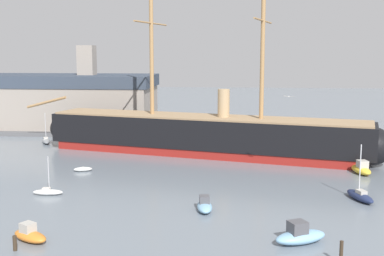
{
  "coord_description": "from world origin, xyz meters",
  "views": [
    {
      "loc": [
        5.04,
        -27.39,
        15.53
      ],
      "look_at": [
        -0.3,
        31.22,
        6.61
      ],
      "focal_mm": 46.3,
      "sensor_mm": 36.0,
      "label": 1
    }
  ],
  "objects_px": {
    "sailboat_mid_right": "(360,196)",
    "mooring_piling_nearest": "(15,243)",
    "motorboat_foreground_left": "(30,235)",
    "dockside_warehouse_left": "(50,102)",
    "motorboat_distant_centre": "(225,133)",
    "mooring_piling_left_pair": "(341,253)",
    "motorboat_foreground_right": "(300,236)",
    "sailboat_far_left": "(46,141)",
    "tall_ship": "(205,135)",
    "sailboat_mid_left": "(48,192)",
    "seagull_in_flight": "(289,96)",
    "motorboat_alongside_stern": "(361,169)",
    "dinghy_alongside_bow": "(83,169)",
    "motorboat_near_centre": "(205,206)"
  },
  "relations": [
    {
      "from": "sailboat_mid_right",
      "to": "mooring_piling_nearest",
      "type": "distance_m",
      "value": 34.74
    },
    {
      "from": "motorboat_foreground_left",
      "to": "dockside_warehouse_left",
      "type": "relative_size",
      "value": 0.09
    },
    {
      "from": "motorboat_distant_centre",
      "to": "mooring_piling_left_pair",
      "type": "xyz_separation_m",
      "value": [
        10.04,
        -57.74,
        0.39
      ]
    },
    {
      "from": "motorboat_foreground_left",
      "to": "motorboat_foreground_right",
      "type": "distance_m",
      "value": 22.44
    },
    {
      "from": "sailboat_mid_right",
      "to": "mooring_piling_nearest",
      "type": "bearing_deg",
      "value": -151.75
    },
    {
      "from": "motorboat_foreground_left",
      "to": "motorboat_distant_centre",
      "type": "distance_m",
      "value": 57.38
    },
    {
      "from": "motorboat_foreground_right",
      "to": "sailboat_far_left",
      "type": "xyz_separation_m",
      "value": [
        -38.32,
        42.48,
        -0.23
      ]
    },
    {
      "from": "tall_ship",
      "to": "sailboat_mid_left",
      "type": "height_order",
      "value": "tall_ship"
    },
    {
      "from": "sailboat_far_left",
      "to": "motorboat_foreground_right",
      "type": "bearing_deg",
      "value": -47.95
    },
    {
      "from": "sailboat_far_left",
      "to": "mooring_piling_nearest",
      "type": "distance_m",
      "value": 48.64
    },
    {
      "from": "sailboat_mid_left",
      "to": "motorboat_distant_centre",
      "type": "height_order",
      "value": "sailboat_mid_left"
    },
    {
      "from": "seagull_in_flight",
      "to": "tall_ship",
      "type": "bearing_deg",
      "value": 125.78
    },
    {
      "from": "tall_ship",
      "to": "motorboat_distant_centre",
      "type": "height_order",
      "value": "tall_ship"
    },
    {
      "from": "mooring_piling_nearest",
      "to": "seagull_in_flight",
      "type": "height_order",
      "value": "seagull_in_flight"
    },
    {
      "from": "tall_ship",
      "to": "sailboat_mid_right",
      "type": "relative_size",
      "value": 9.83
    },
    {
      "from": "motorboat_distant_centre",
      "to": "seagull_in_flight",
      "type": "relative_size",
      "value": 3.0
    },
    {
      "from": "mooring_piling_nearest",
      "to": "mooring_piling_left_pair",
      "type": "bearing_deg",
      "value": -0.56
    },
    {
      "from": "sailboat_mid_right",
      "to": "dockside_warehouse_left",
      "type": "height_order",
      "value": "dockside_warehouse_left"
    },
    {
      "from": "sailboat_far_left",
      "to": "motorboat_foreground_left",
      "type": "bearing_deg",
      "value": -70.1
    },
    {
      "from": "motorboat_distant_centre",
      "to": "mooring_piling_nearest",
      "type": "xyz_separation_m",
      "value": [
        -15.22,
        -57.49,
        0.1
      ]
    },
    {
      "from": "sailboat_mid_left",
      "to": "sailboat_mid_right",
      "type": "height_order",
      "value": "sailboat_mid_right"
    },
    {
      "from": "motorboat_foreground_left",
      "to": "dockside_warehouse_left",
      "type": "bearing_deg",
      "value": 109.35
    },
    {
      "from": "motorboat_alongside_stern",
      "to": "dockside_warehouse_left",
      "type": "distance_m",
      "value": 63.83
    },
    {
      "from": "sailboat_far_left",
      "to": "seagull_in_flight",
      "type": "relative_size",
      "value": 4.51
    },
    {
      "from": "motorboat_alongside_stern",
      "to": "motorboat_distant_centre",
      "type": "xyz_separation_m",
      "value": [
        -18.42,
        28.95,
        -0.12
      ]
    },
    {
      "from": "motorboat_alongside_stern",
      "to": "sailboat_far_left",
      "type": "distance_m",
      "value": 52.26
    },
    {
      "from": "seagull_in_flight",
      "to": "dinghy_alongside_bow",
      "type": "bearing_deg",
      "value": 173.9
    },
    {
      "from": "motorboat_distant_centre",
      "to": "seagull_in_flight",
      "type": "height_order",
      "value": "seagull_in_flight"
    },
    {
      "from": "sailboat_far_left",
      "to": "dockside_warehouse_left",
      "type": "xyz_separation_m",
      "value": [
        -5.03,
        15.71,
        5.14
      ]
    },
    {
      "from": "sailboat_mid_left",
      "to": "seagull_in_flight",
      "type": "xyz_separation_m",
      "value": [
        26.89,
        8.39,
        10.05
      ]
    },
    {
      "from": "motorboat_distant_centre",
      "to": "mooring_piling_nearest",
      "type": "distance_m",
      "value": 59.47
    },
    {
      "from": "sailboat_mid_right",
      "to": "motorboat_alongside_stern",
      "type": "distance_m",
      "value": 12.47
    },
    {
      "from": "sailboat_mid_left",
      "to": "motorboat_alongside_stern",
      "type": "height_order",
      "value": "sailboat_mid_left"
    },
    {
      "from": "motorboat_alongside_stern",
      "to": "sailboat_far_left",
      "type": "bearing_deg",
      "value": 160.4
    },
    {
      "from": "tall_ship",
      "to": "seagull_in_flight",
      "type": "height_order",
      "value": "tall_ship"
    },
    {
      "from": "motorboat_foreground_right",
      "to": "dockside_warehouse_left",
      "type": "xyz_separation_m",
      "value": [
        -43.35,
        58.19,
        4.91
      ]
    },
    {
      "from": "sailboat_far_left",
      "to": "seagull_in_flight",
      "type": "xyz_separation_m",
      "value": [
        39.18,
        -22.32,
        9.96
      ]
    },
    {
      "from": "motorboat_foreground_right",
      "to": "seagull_in_flight",
      "type": "distance_m",
      "value": 22.41
    },
    {
      "from": "dinghy_alongside_bow",
      "to": "motorboat_distant_centre",
      "type": "height_order",
      "value": "motorboat_distant_centre"
    },
    {
      "from": "tall_ship",
      "to": "sailboat_far_left",
      "type": "xyz_separation_m",
      "value": [
        -28.09,
        6.94,
        -2.65
      ]
    },
    {
      "from": "tall_ship",
      "to": "motorboat_distant_centre",
      "type": "distance_m",
      "value": 18.74
    },
    {
      "from": "seagull_in_flight",
      "to": "dockside_warehouse_left",
      "type": "bearing_deg",
      "value": 139.3
    },
    {
      "from": "sailboat_mid_right",
      "to": "motorboat_foreground_right",
      "type": "bearing_deg",
      "value": -121.5
    },
    {
      "from": "sailboat_mid_right",
      "to": "dinghy_alongside_bow",
      "type": "xyz_separation_m",
      "value": [
        -33.47,
        10.14,
        -0.22
      ]
    },
    {
      "from": "motorboat_foreground_left",
      "to": "sailboat_mid_left",
      "type": "distance_m",
      "value": 13.77
    },
    {
      "from": "mooring_piling_nearest",
      "to": "dockside_warehouse_left",
      "type": "height_order",
      "value": "dockside_warehouse_left"
    },
    {
      "from": "dinghy_alongside_bow",
      "to": "dockside_warehouse_left",
      "type": "xyz_separation_m",
      "value": [
        -17.76,
        35.2,
        5.31
      ]
    },
    {
      "from": "mooring_piling_left_pair",
      "to": "motorboat_foreground_right",
      "type": "bearing_deg",
      "value": 123.39
    },
    {
      "from": "motorboat_near_centre",
      "to": "sailboat_mid_left",
      "type": "bearing_deg",
      "value": 167.39
    },
    {
      "from": "motorboat_alongside_stern",
      "to": "mooring_piling_left_pair",
      "type": "relative_size",
      "value": 2.55
    }
  ]
}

